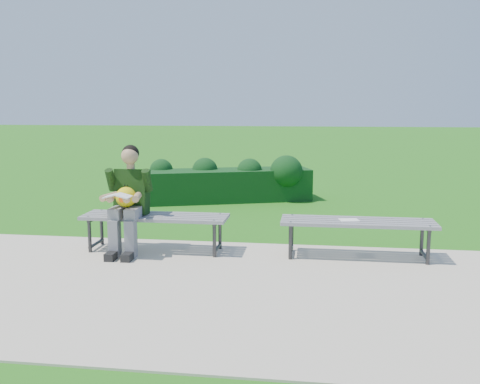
# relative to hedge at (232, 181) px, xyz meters

# --- Properties ---
(ground) EXTENTS (80.00, 80.00, 0.00)m
(ground) POSITION_rel_hedge_xyz_m (0.16, -3.20, -0.37)
(ground) COLOR #2A7D27
(ground) RESTS_ON ground
(walkway) EXTENTS (30.00, 3.50, 0.02)m
(walkway) POSITION_rel_hedge_xyz_m (0.16, -4.95, -0.36)
(walkway) COLOR beige
(walkway) RESTS_ON ground
(hedge) EXTENTS (3.20, 1.73, 0.88)m
(hedge) POSITION_rel_hedge_xyz_m (0.00, 0.00, 0.00)
(hedge) COLOR #153E13
(hedge) RESTS_ON ground
(bench_left) EXTENTS (1.80, 0.50, 0.46)m
(bench_left) POSITION_rel_hedge_xyz_m (-0.39, -3.73, 0.04)
(bench_left) COLOR gray
(bench_left) RESTS_ON walkway
(bench_right) EXTENTS (1.80, 0.50, 0.46)m
(bench_right) POSITION_rel_hedge_xyz_m (2.07, -3.69, 0.04)
(bench_right) COLOR gray
(bench_right) RESTS_ON walkway
(seated_boy) EXTENTS (0.56, 0.76, 1.31)m
(seated_boy) POSITION_rel_hedge_xyz_m (-0.69, -3.82, 0.34)
(seated_boy) COLOR gray
(seated_boy) RESTS_ON walkway
(paper_sheet) EXTENTS (0.25, 0.20, 0.01)m
(paper_sheet) POSITION_rel_hedge_xyz_m (1.97, -3.69, 0.10)
(paper_sheet) COLOR white
(paper_sheet) RESTS_ON bench_right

